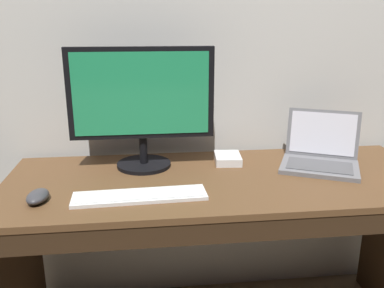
{
  "coord_description": "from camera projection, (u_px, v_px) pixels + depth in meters",
  "views": [
    {
      "loc": [
        -0.3,
        -1.47,
        1.34
      ],
      "look_at": [
        -0.12,
        0.0,
        0.9
      ],
      "focal_mm": 38.06,
      "sensor_mm": 36.0,
      "label": 1
    }
  ],
  "objects": [
    {
      "name": "external_drive_box",
      "position": [
        228.0,
        158.0,
        1.76
      ],
      "size": [
        0.12,
        0.15,
        0.03
      ],
      "primitive_type": "cube",
      "rotation": [
        0.0,
        0.0,
        -0.09
      ],
      "color": "silver",
      "rests_on": "desk"
    },
    {
      "name": "laptop_space_gray",
      "position": [
        320.0,
        157.0,
        1.7
      ],
      "size": [
        0.39,
        0.38,
        0.22
      ],
      "color": "slate",
      "rests_on": "desk"
    },
    {
      "name": "desk",
      "position": [
        223.0,
        230.0,
        1.65
      ],
      "size": [
        1.69,
        0.66,
        0.76
      ],
      "color": "brown",
      "rests_on": "ground"
    },
    {
      "name": "wired_keyboard",
      "position": [
        140.0,
        196.0,
        1.41
      ],
      "size": [
        0.47,
        0.13,
        0.02
      ],
      "color": "white",
      "rests_on": "desk"
    },
    {
      "name": "external_monitor",
      "position": [
        142.0,
        102.0,
        1.62
      ],
      "size": [
        0.58,
        0.23,
        0.49
      ],
      "color": "black",
      "rests_on": "desk"
    },
    {
      "name": "computer_mouse",
      "position": [
        38.0,
        196.0,
        1.37
      ],
      "size": [
        0.08,
        0.12,
        0.04
      ],
      "primitive_type": "ellipsoid",
      "rotation": [
        0.0,
        0.0,
        -0.09
      ],
      "color": "#38383D",
      "rests_on": "desk"
    }
  ]
}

